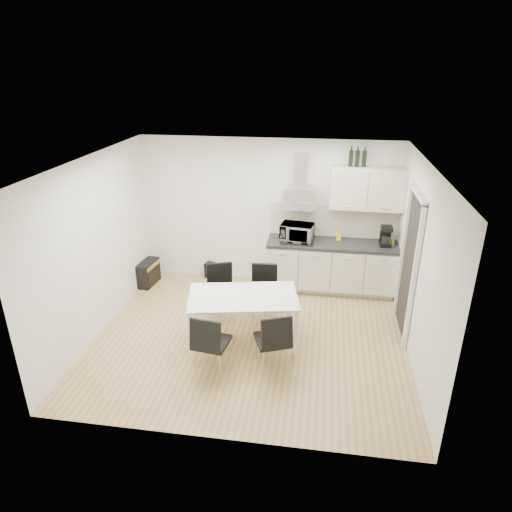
{
  "coord_description": "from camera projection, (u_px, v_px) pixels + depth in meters",
  "views": [
    {
      "loc": [
        0.95,
        -5.66,
        3.79
      ],
      "look_at": [
        0.01,
        0.5,
        1.1
      ],
      "focal_mm": 32.0,
      "sensor_mm": 36.0,
      "label": 1
    }
  ],
  "objects": [
    {
      "name": "wall_left",
      "position": [
        96.0,
        248.0,
        6.56
      ],
      "size": [
        0.1,
        4.0,
        2.6
      ],
      "primitive_type": "cube",
      "color": "silver",
      "rests_on": "ground"
    },
    {
      "name": "wall_front",
      "position": [
        217.0,
        338.0,
        4.44
      ],
      "size": [
        4.5,
        0.1,
        2.6
      ],
      "primitive_type": "cube",
      "color": "silver",
      "rests_on": "ground"
    },
    {
      "name": "floor_speaker",
      "position": [
        210.0,
        270.0,
        8.58
      ],
      "size": [
        0.21,
        0.2,
        0.29
      ],
      "primitive_type": "cube",
      "rotation": [
        0.0,
        0.0,
        -0.3
      ],
      "color": "black",
      "rests_on": "ground"
    },
    {
      "name": "dining_table",
      "position": [
        243.0,
        301.0,
        6.4
      ],
      "size": [
        1.66,
        1.14,
        0.75
      ],
      "rotation": [
        0.0,
        0.0,
        0.19
      ],
      "color": "white",
      "rests_on": "ground"
    },
    {
      "name": "chair_far_left",
      "position": [
        221.0,
        293.0,
        7.11
      ],
      "size": [
        0.57,
        0.61,
        0.88
      ],
      "primitive_type": null,
      "rotation": [
        0.0,
        0.0,
        3.46
      ],
      "color": "black",
      "rests_on": "ground"
    },
    {
      "name": "kitchenette",
      "position": [
        334.0,
        246.0,
        7.85
      ],
      "size": [
        2.22,
        0.64,
        2.52
      ],
      "color": "beige",
      "rests_on": "ground"
    },
    {
      "name": "wall_back",
      "position": [
        268.0,
        212.0,
        8.07
      ],
      "size": [
        4.5,
        0.1,
        2.6
      ],
      "primitive_type": "cube",
      "color": "silver",
      "rests_on": "ground"
    },
    {
      "name": "doorway",
      "position": [
        408.0,
        267.0,
        6.55
      ],
      "size": [
        0.08,
        1.04,
        2.1
      ],
      "primitive_type": "cube",
      "color": "white",
      "rests_on": "ground"
    },
    {
      "name": "wall_right",
      "position": [
        420.0,
        267.0,
        5.94
      ],
      "size": [
        0.1,
        4.0,
        2.6
      ],
      "primitive_type": "cube",
      "color": "silver",
      "rests_on": "ground"
    },
    {
      "name": "chair_near_right",
      "position": [
        273.0,
        341.0,
        5.91
      ],
      "size": [
        0.59,
        0.63,
        0.88
      ],
      "primitive_type": null,
      "rotation": [
        0.0,
        0.0,
        0.38
      ],
      "color": "black",
      "rests_on": "ground"
    },
    {
      "name": "chair_far_right",
      "position": [
        264.0,
        294.0,
        7.08
      ],
      "size": [
        0.48,
        0.54,
        0.88
      ],
      "primitive_type": null,
      "rotation": [
        0.0,
        0.0,
        3.23
      ],
      "color": "black",
      "rests_on": "ground"
    },
    {
      "name": "guitar_amp",
      "position": [
        148.0,
        273.0,
        8.29
      ],
      "size": [
        0.29,
        0.55,
        0.44
      ],
      "rotation": [
        0.0,
        0.0,
        -0.11
      ],
      "color": "black",
      "rests_on": "ground"
    },
    {
      "name": "chair_near_left",
      "position": [
        212.0,
        343.0,
        5.86
      ],
      "size": [
        0.5,
        0.56,
        0.88
      ],
      "primitive_type": null,
      "rotation": [
        0.0,
        0.0,
        -0.14
      ],
      "color": "black",
      "rests_on": "ground"
    },
    {
      "name": "ground",
      "position": [
        250.0,
        337.0,
        6.77
      ],
      "size": [
        4.5,
        4.5,
        0.0
      ],
      "primitive_type": "plane",
      "color": "tan",
      "rests_on": "ground"
    },
    {
      "name": "ceiling",
      "position": [
        249.0,
        162.0,
        5.74
      ],
      "size": [
        4.5,
        4.5,
        0.0
      ],
      "primitive_type": "plane",
      "color": "white",
      "rests_on": "wall_back"
    }
  ]
}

